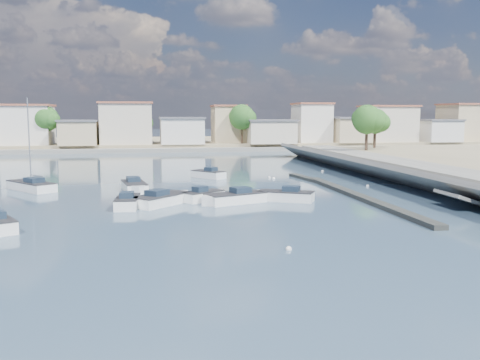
{
  "coord_description": "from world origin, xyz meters",
  "views": [
    {
      "loc": [
        -11.02,
        -33.06,
        7.19
      ],
      "look_at": [
        -2.88,
        13.65,
        1.4
      ],
      "focal_mm": 40.0,
      "sensor_mm": 36.0,
      "label": 1
    }
  ],
  "objects_px": {
    "motorboat_e": "(128,202)",
    "motorboat_c": "(283,196)",
    "motorboat_b": "(205,196)",
    "motorboat_h": "(164,200)",
    "motorboat_g": "(135,187)",
    "motorboat_d": "(233,199)",
    "sailboat": "(30,186)",
    "motorboat_f": "(207,174)"
  },
  "relations": [
    {
      "from": "motorboat_f",
      "to": "motorboat_g",
      "type": "height_order",
      "value": "same"
    },
    {
      "from": "motorboat_c",
      "to": "motorboat_d",
      "type": "relative_size",
      "value": 0.89
    },
    {
      "from": "motorboat_g",
      "to": "motorboat_h",
      "type": "xyz_separation_m",
      "value": [
        2.51,
        -8.12,
        -0.0
      ]
    },
    {
      "from": "motorboat_b",
      "to": "motorboat_h",
      "type": "distance_m",
      "value": 3.65
    },
    {
      "from": "motorboat_b",
      "to": "motorboat_d",
      "type": "distance_m",
      "value": 2.66
    },
    {
      "from": "motorboat_e",
      "to": "sailboat",
      "type": "relative_size",
      "value": 0.53
    },
    {
      "from": "motorboat_d",
      "to": "motorboat_f",
      "type": "height_order",
      "value": "same"
    },
    {
      "from": "motorboat_b",
      "to": "sailboat",
      "type": "xyz_separation_m",
      "value": [
        -15.94,
        9.36,
        0.03
      ]
    },
    {
      "from": "motorboat_f",
      "to": "motorboat_h",
      "type": "xyz_separation_m",
      "value": [
        -5.45,
        -17.62,
        0.0
      ]
    },
    {
      "from": "motorboat_d",
      "to": "motorboat_e",
      "type": "height_order",
      "value": "same"
    },
    {
      "from": "motorboat_e",
      "to": "motorboat_f",
      "type": "relative_size",
      "value": 1.11
    },
    {
      "from": "motorboat_f",
      "to": "motorboat_g",
      "type": "relative_size",
      "value": 0.75
    },
    {
      "from": "motorboat_c",
      "to": "sailboat",
      "type": "bearing_deg",
      "value": 154.97
    },
    {
      "from": "motorboat_g",
      "to": "motorboat_c",
      "type": "bearing_deg",
      "value": -32.91
    },
    {
      "from": "sailboat",
      "to": "motorboat_c",
      "type": "bearing_deg",
      "value": -25.03
    },
    {
      "from": "motorboat_g",
      "to": "motorboat_h",
      "type": "bearing_deg",
      "value": -72.8
    },
    {
      "from": "motorboat_e",
      "to": "motorboat_h",
      "type": "relative_size",
      "value": 0.88
    },
    {
      "from": "motorboat_g",
      "to": "sailboat",
      "type": "relative_size",
      "value": 0.64
    },
    {
      "from": "motorboat_b",
      "to": "motorboat_f",
      "type": "distance_m",
      "value": 16.58
    },
    {
      "from": "motorboat_c",
      "to": "sailboat",
      "type": "distance_m",
      "value": 24.73
    },
    {
      "from": "motorboat_e",
      "to": "motorboat_g",
      "type": "bearing_deg",
      "value": 87.88
    },
    {
      "from": "motorboat_b",
      "to": "motorboat_f",
      "type": "relative_size",
      "value": 0.88
    },
    {
      "from": "motorboat_h",
      "to": "motorboat_c",
      "type": "bearing_deg",
      "value": 0.35
    },
    {
      "from": "motorboat_g",
      "to": "sailboat",
      "type": "height_order",
      "value": "sailboat"
    },
    {
      "from": "motorboat_c",
      "to": "sailboat",
      "type": "xyz_separation_m",
      "value": [
        -22.41,
        10.46,
        0.03
      ]
    },
    {
      "from": "motorboat_e",
      "to": "motorboat_d",
      "type": "bearing_deg",
      "value": 1.89
    },
    {
      "from": "motorboat_b",
      "to": "motorboat_h",
      "type": "relative_size",
      "value": 0.7
    },
    {
      "from": "motorboat_d",
      "to": "motorboat_h",
      "type": "relative_size",
      "value": 1.03
    },
    {
      "from": "motorboat_b",
      "to": "motorboat_g",
      "type": "distance_m",
      "value": 9.18
    },
    {
      "from": "motorboat_b",
      "to": "motorboat_c",
      "type": "height_order",
      "value": "same"
    },
    {
      "from": "sailboat",
      "to": "motorboat_e",
      "type": "bearing_deg",
      "value": -49.58
    },
    {
      "from": "motorboat_h",
      "to": "sailboat",
      "type": "xyz_separation_m",
      "value": [
        -12.47,
        10.52,
        0.03
      ]
    },
    {
      "from": "motorboat_c",
      "to": "motorboat_e",
      "type": "distance_m",
      "value": 12.81
    },
    {
      "from": "motorboat_c",
      "to": "motorboat_e",
      "type": "height_order",
      "value": "same"
    },
    {
      "from": "motorboat_b",
      "to": "motorboat_f",
      "type": "xyz_separation_m",
      "value": [
        1.99,
        16.46,
        0.0
      ]
    },
    {
      "from": "motorboat_e",
      "to": "sailboat",
      "type": "bearing_deg",
      "value": 130.42
    },
    {
      "from": "motorboat_d",
      "to": "motorboat_g",
      "type": "distance_m",
      "value": 11.8
    },
    {
      "from": "motorboat_d",
      "to": "motorboat_h",
      "type": "bearing_deg",
      "value": 174.82
    },
    {
      "from": "motorboat_h",
      "to": "motorboat_e",
      "type": "bearing_deg",
      "value": -164.67
    },
    {
      "from": "motorboat_f",
      "to": "motorboat_h",
      "type": "distance_m",
      "value": 18.44
    },
    {
      "from": "motorboat_d",
      "to": "motorboat_g",
      "type": "relative_size",
      "value": 0.97
    },
    {
      "from": "motorboat_e",
      "to": "motorboat_c",
      "type": "bearing_deg",
      "value": 3.77
    }
  ]
}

